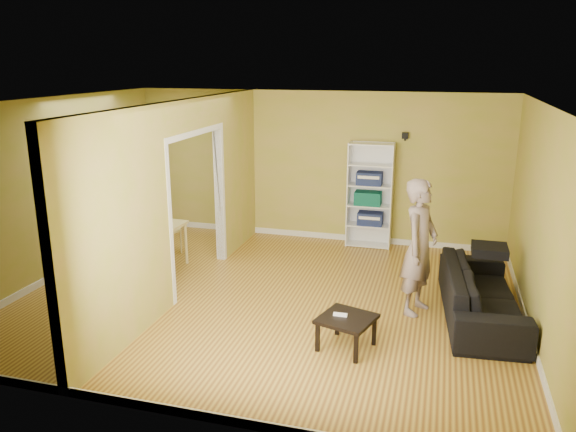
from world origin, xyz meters
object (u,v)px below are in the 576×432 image
object	(u,v)px
person	(420,236)
coffee_table	(347,322)
sofa	(482,286)
dining_table	(145,229)
chair_left	(98,233)
chair_near	(130,250)
bookshelf	(370,195)
chair_far	(168,228)

from	to	relation	value
person	coffee_table	size ratio (longest dim) A/B	3.61
sofa	coffee_table	xyz separation A→B (m)	(-1.47, -1.21, -0.10)
dining_table	chair_left	xyz separation A→B (m)	(-0.77, -0.06, -0.12)
chair_near	bookshelf	bearing A→B (deg)	52.70
coffee_table	chair_near	bearing A→B (deg)	162.57
sofa	chair_left	bearing A→B (deg)	81.05
person	chair_far	xyz separation A→B (m)	(-4.05, 1.14, -0.56)
bookshelf	person	bearing A→B (deg)	-69.38
chair_far	bookshelf	bearing A→B (deg)	-141.98
coffee_table	dining_table	distance (m)	3.80
person	bookshelf	size ratio (longest dim) A/B	1.13
dining_table	chair_far	bearing A→B (deg)	86.22
coffee_table	chair_far	distance (m)	4.09
chair_left	chair_far	xyz separation A→B (m)	(0.82, 0.71, -0.06)
sofa	person	world-z (taller)	person
coffee_table	chair_far	size ratio (longest dim) A/B	0.63
sofa	chair_near	world-z (taller)	chair_near
dining_table	chair_left	bearing A→B (deg)	-175.55
person	chair_far	bearing A→B (deg)	92.95
dining_table	chair_left	size ratio (longest dim) A/B	1.12
chair_left	chair_far	size ratio (longest dim) A/B	1.13
coffee_table	sofa	bearing A→B (deg)	39.61
dining_table	chair_far	world-z (taller)	chair_far
person	bookshelf	world-z (taller)	person
person	bookshelf	bearing A→B (deg)	39.31
chair_left	chair_far	distance (m)	1.09
person	chair_near	bearing A→B (deg)	110.90
coffee_table	dining_table	size ratio (longest dim) A/B	0.50
person	chair_near	distance (m)	4.01
chair_left	bookshelf	bearing A→B (deg)	131.46
bookshelf	chair_far	size ratio (longest dim) A/B	2.01
chair_near	coffee_table	bearing A→B (deg)	-6.08
person	chair_far	distance (m)	4.25
person	dining_table	bearing A→B (deg)	101.90
sofa	dining_table	xyz separation A→B (m)	(-4.87, 0.46, 0.21)
person	bookshelf	xyz separation A→B (m)	(-0.95, 2.51, -0.12)
sofa	chair_left	size ratio (longest dim) A/B	2.18
sofa	chair_far	xyz separation A→B (m)	(-4.83, 1.11, 0.03)
bookshelf	dining_table	world-z (taller)	bookshelf
chair_near	person	bearing A→B (deg)	13.56
chair_left	coffee_table	bearing A→B (deg)	82.33
coffee_table	dining_table	bearing A→B (deg)	153.83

